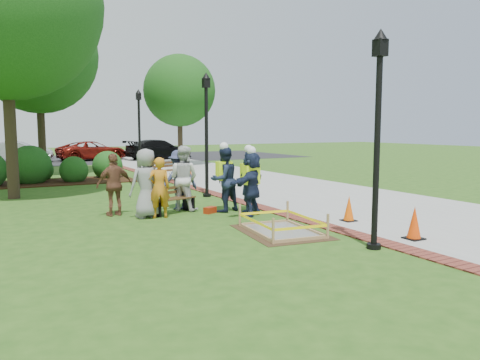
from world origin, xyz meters
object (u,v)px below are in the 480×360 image
lamp_near (378,123)px  hivis_worker_c (224,178)px  wet_concrete_pad (281,222)px  hivis_worker_b (249,179)px  cone_front (414,224)px  bench_near (173,205)px  hivis_worker_a (251,181)px

lamp_near → hivis_worker_c: size_ratio=2.14×
wet_concrete_pad → hivis_worker_b: bearing=76.5°
cone_front → bench_near: bearing=122.7°
wet_concrete_pad → hivis_worker_a: size_ratio=1.32×
lamp_near → bench_near: bearing=111.5°
wet_concrete_pad → hivis_worker_c: bearing=89.3°
cone_front → lamp_near: lamp_near is taller
hivis_worker_a → hivis_worker_b: bearing=67.8°
cone_front → hivis_worker_c: hivis_worker_c is taller
wet_concrete_pad → cone_front: (2.09, -1.97, 0.12)m
bench_near → lamp_near: 6.35m
cone_front → hivis_worker_a: (-1.67, 4.09, 0.59)m
wet_concrete_pad → hivis_worker_b: size_ratio=1.30×
lamp_near → hivis_worker_c: 5.38m
lamp_near → hivis_worker_c: (-0.77, 5.11, -1.50)m
hivis_worker_c → hivis_worker_a: bearing=-66.5°
lamp_near → hivis_worker_a: size_ratio=2.25×
lamp_near → hivis_worker_a: lamp_near is taller
lamp_near → hivis_worker_b: bearing=92.1°
lamp_near → wet_concrete_pad: bearing=111.1°
cone_front → wet_concrete_pad: bearing=136.7°
wet_concrete_pad → lamp_near: (0.81, -2.11, 2.25)m
hivis_worker_c → wet_concrete_pad: bearing=-90.7°
hivis_worker_a → hivis_worker_c: bearing=113.5°
cone_front → lamp_near: bearing=-174.1°
cone_front → hivis_worker_a: bearing=112.2°
bench_near → hivis_worker_b: bearing=-21.1°
cone_front → lamp_near: (-1.28, -0.13, 2.13)m
wet_concrete_pad → hivis_worker_c: size_ratio=1.26×
lamp_near → hivis_worker_b: (-0.17, 4.75, -1.53)m
hivis_worker_a → hivis_worker_c: (-0.38, 0.89, 0.04)m
cone_front → lamp_near: 2.49m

